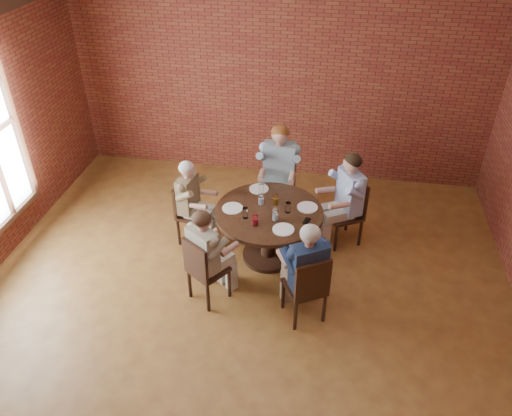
% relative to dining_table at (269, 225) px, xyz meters
% --- Properties ---
extents(floor, '(7.00, 7.00, 0.00)m').
position_rel_dining_table_xyz_m(floor, '(-0.19, -1.22, -0.53)').
color(floor, olive).
rests_on(floor, ground).
extents(ceiling, '(7.00, 7.00, 0.00)m').
position_rel_dining_table_xyz_m(ceiling, '(-0.19, -1.22, 2.87)').
color(ceiling, white).
rests_on(ceiling, wall_back).
extents(wall_back, '(7.00, 0.00, 7.00)m').
position_rel_dining_table_xyz_m(wall_back, '(-0.19, 2.28, 1.17)').
color(wall_back, brown).
rests_on(wall_back, ground).
extents(dining_table, '(1.37, 1.37, 0.75)m').
position_rel_dining_table_xyz_m(dining_table, '(0.00, 0.00, 0.00)').
color(dining_table, '#321910').
rests_on(dining_table, floor).
extents(chair_a, '(0.58, 0.58, 0.94)m').
position_rel_dining_table_xyz_m(chair_a, '(1.01, 0.57, -0.02)').
color(chair_a, '#321910').
rests_on(chair_a, floor).
extents(diner_a, '(0.83, 0.78, 1.34)m').
position_rel_dining_table_xyz_m(diner_a, '(0.94, 0.53, 0.14)').
color(diner_a, '#3D569F').
rests_on(diner_a, floor).
extents(chair_b, '(0.47, 0.47, 0.98)m').
position_rel_dining_table_xyz_m(chair_b, '(-0.01, 1.10, -0.00)').
color(chair_b, '#321910').
rests_on(chair_b, floor).
extents(diner_b, '(0.59, 0.72, 1.42)m').
position_rel_dining_table_xyz_m(diner_b, '(-0.01, 1.01, 0.18)').
color(diner_b, '#7D939F').
rests_on(diner_b, floor).
extents(chair_c, '(0.44, 0.44, 0.88)m').
position_rel_dining_table_xyz_m(chair_c, '(-1.13, 0.21, -0.05)').
color(chair_c, '#321910').
rests_on(chair_c, floor).
extents(diner_c, '(0.65, 0.56, 1.23)m').
position_rel_dining_table_xyz_m(diner_c, '(-1.06, 0.19, 0.09)').
color(diner_c, brown).
rests_on(diner_c, floor).
extents(chair_d, '(0.55, 0.55, 0.90)m').
position_rel_dining_table_xyz_m(chair_d, '(-0.63, -0.91, -0.04)').
color(chair_d, '#321910').
rests_on(chair_d, floor).
extents(diner_d, '(0.74, 0.77, 1.27)m').
position_rel_dining_table_xyz_m(diner_d, '(-0.59, -0.84, 0.10)').
color(diner_d, tan).
rests_on(diner_d, floor).
extents(chair_e, '(0.56, 0.56, 0.92)m').
position_rel_dining_table_xyz_m(chair_e, '(0.58, -1.02, -0.03)').
color(chair_e, '#321910').
rests_on(chair_e, floor).
extents(diner_e, '(0.76, 0.80, 1.30)m').
position_rel_dining_table_xyz_m(diner_e, '(0.54, -0.95, 0.12)').
color(diner_e, '#192746').
rests_on(diner_e, floor).
extents(plate_a, '(0.26, 0.26, 0.01)m').
position_rel_dining_table_xyz_m(plate_a, '(0.47, 0.15, 0.23)').
color(plate_a, white).
rests_on(plate_a, dining_table).
extents(plate_b, '(0.26, 0.26, 0.01)m').
position_rel_dining_table_xyz_m(plate_b, '(-0.21, 0.47, 0.23)').
color(plate_b, white).
rests_on(plate_b, dining_table).
extents(plate_c, '(0.26, 0.26, 0.01)m').
position_rel_dining_table_xyz_m(plate_c, '(-0.46, -0.03, 0.23)').
color(plate_c, white).
rests_on(plate_c, dining_table).
extents(plate_d, '(0.26, 0.26, 0.01)m').
position_rel_dining_table_xyz_m(plate_d, '(0.22, -0.36, 0.23)').
color(plate_d, white).
rests_on(plate_d, dining_table).
extents(glass_a, '(0.07, 0.07, 0.14)m').
position_rel_dining_table_xyz_m(glass_a, '(0.23, 0.01, 0.29)').
color(glass_a, white).
rests_on(glass_a, dining_table).
extents(glass_b, '(0.07, 0.07, 0.14)m').
position_rel_dining_table_xyz_m(glass_b, '(0.06, 0.16, 0.29)').
color(glass_b, white).
rests_on(glass_b, dining_table).
extents(glass_c, '(0.07, 0.07, 0.14)m').
position_rel_dining_table_xyz_m(glass_c, '(-0.16, 0.40, 0.29)').
color(glass_c, white).
rests_on(glass_c, dining_table).
extents(glass_d, '(0.07, 0.07, 0.14)m').
position_rel_dining_table_xyz_m(glass_d, '(-0.12, 0.13, 0.29)').
color(glass_d, white).
rests_on(glass_d, dining_table).
extents(glass_e, '(0.07, 0.07, 0.14)m').
position_rel_dining_table_xyz_m(glass_e, '(-0.27, -0.19, 0.29)').
color(glass_e, white).
rests_on(glass_e, dining_table).
extents(glass_f, '(0.07, 0.07, 0.14)m').
position_rel_dining_table_xyz_m(glass_f, '(-0.12, -0.32, 0.29)').
color(glass_f, white).
rests_on(glass_f, dining_table).
extents(glass_g, '(0.07, 0.07, 0.14)m').
position_rel_dining_table_xyz_m(glass_g, '(0.10, -0.18, 0.29)').
color(glass_g, white).
rests_on(glass_g, dining_table).
extents(smartphone, '(0.10, 0.15, 0.01)m').
position_rel_dining_table_xyz_m(smartphone, '(0.48, -0.14, 0.23)').
color(smartphone, black).
rests_on(smartphone, dining_table).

